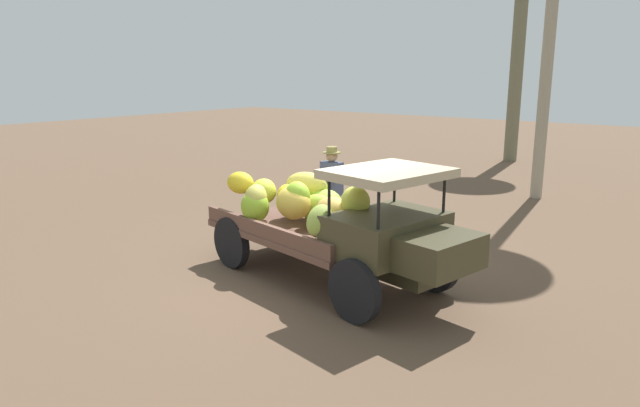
{
  "coord_description": "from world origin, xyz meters",
  "views": [
    {
      "loc": [
        5.16,
        -6.84,
        3.12
      ],
      "look_at": [
        0.03,
        -0.06,
        1.15
      ],
      "focal_mm": 32.46,
      "sensor_mm": 36.0,
      "label": 1
    }
  ],
  "objects": [
    {
      "name": "ground_plane",
      "position": [
        0.0,
        0.0,
        0.0
      ],
      "size": [
        60.0,
        60.0,
        0.0
      ],
      "primitive_type": "plane",
      "color": "brown"
    },
    {
      "name": "truck",
      "position": [
        0.37,
        -0.13,
        0.94
      ],
      "size": [
        4.64,
        2.45,
        1.86
      ],
      "rotation": [
        0.0,
        0.0,
        -0.2
      ],
      "color": "#3D3923",
      "rests_on": "ground"
    },
    {
      "name": "farmer",
      "position": [
        -1.14,
        1.85,
        0.98
      ],
      "size": [
        0.52,
        0.48,
        1.73
      ],
      "rotation": [
        0.0,
        0.0,
        -1.72
      ],
      "color": "#434342",
      "rests_on": "ground"
    }
  ]
}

